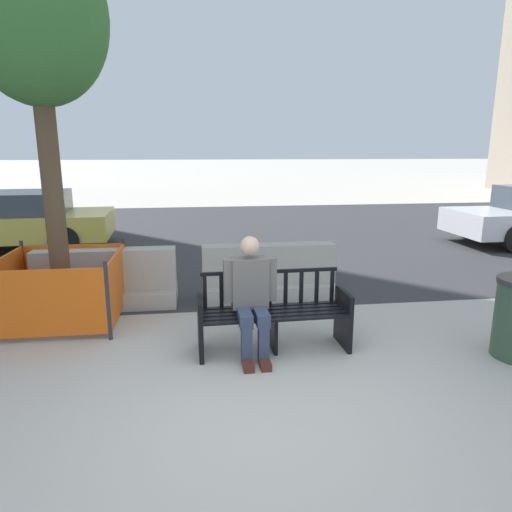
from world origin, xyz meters
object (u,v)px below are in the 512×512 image
object	(u,v)px
street_bench	(273,316)
jersey_barrier_left	(106,283)
street_tree	(36,22)
jersey_barrier_centre	(269,277)
construction_fence	(62,286)
car_taxi_near	(6,221)
seated_person	(251,294)

from	to	relation	value
street_bench	jersey_barrier_left	size ratio (longest dim) A/B	0.85
street_tree	jersey_barrier_centre	bearing A→B (deg)	11.88
street_tree	jersey_barrier_left	bearing A→B (deg)	51.91
construction_fence	car_taxi_near	size ratio (longest dim) A/B	0.31
street_tree	construction_fence	size ratio (longest dim) A/B	3.25
street_bench	street_tree	distance (m)	4.34
seated_person	jersey_barrier_centre	bearing A→B (deg)	75.14
seated_person	street_tree	distance (m)	3.98
jersey_barrier_centre	construction_fence	distance (m)	2.90
street_bench	construction_fence	world-z (taller)	construction_fence
seated_person	jersey_barrier_centre	size ratio (longest dim) A/B	0.66
seated_person	car_taxi_near	bearing A→B (deg)	128.27
seated_person	street_tree	size ratio (longest dim) A/B	0.28
street_bench	seated_person	bearing A→B (deg)	-166.28
seated_person	car_taxi_near	xyz separation A→B (m)	(-4.81, 6.09, -0.02)
seated_person	construction_fence	distance (m)	2.67
construction_fence	car_taxi_near	distance (m)	5.41
jersey_barrier_left	construction_fence	distance (m)	0.74
street_bench	jersey_barrier_left	xyz separation A→B (m)	(-2.15, 1.79, -0.06)
seated_person	jersey_barrier_left	world-z (taller)	seated_person
jersey_barrier_centre	jersey_barrier_left	distance (m)	2.39
street_bench	car_taxi_near	bearing A→B (deg)	130.03
street_tree	street_bench	bearing A→B (deg)	-25.18
street_bench	jersey_barrier_left	bearing A→B (deg)	140.17
car_taxi_near	jersey_barrier_left	bearing A→B (deg)	-55.45
jersey_barrier_left	car_taxi_near	size ratio (longest dim) A/B	0.43
jersey_barrier_centre	street_tree	size ratio (longest dim) A/B	0.42
jersey_barrier_centre	seated_person	bearing A→B (deg)	-104.86
seated_person	construction_fence	xyz separation A→B (m)	(-2.33, 1.28, -0.20)
jersey_barrier_left	construction_fence	world-z (taller)	construction_fence
car_taxi_near	street_tree	bearing A→B (deg)	-62.80
jersey_barrier_centre	construction_fence	xyz separation A→B (m)	(-2.83, -0.60, 0.15)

